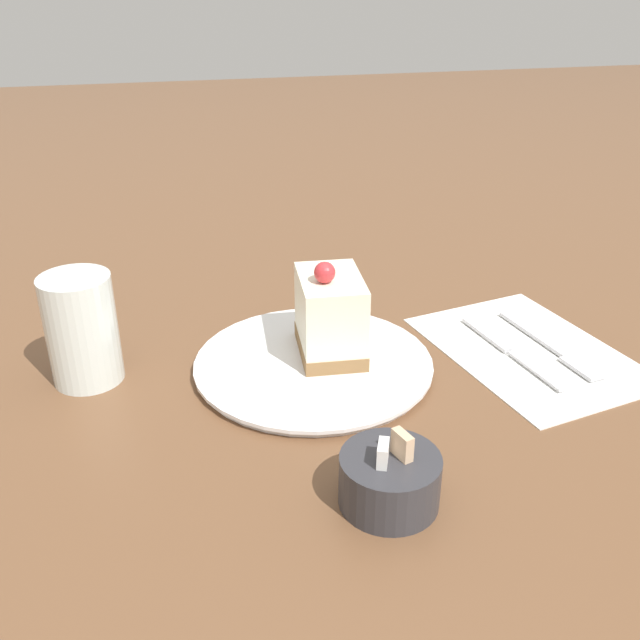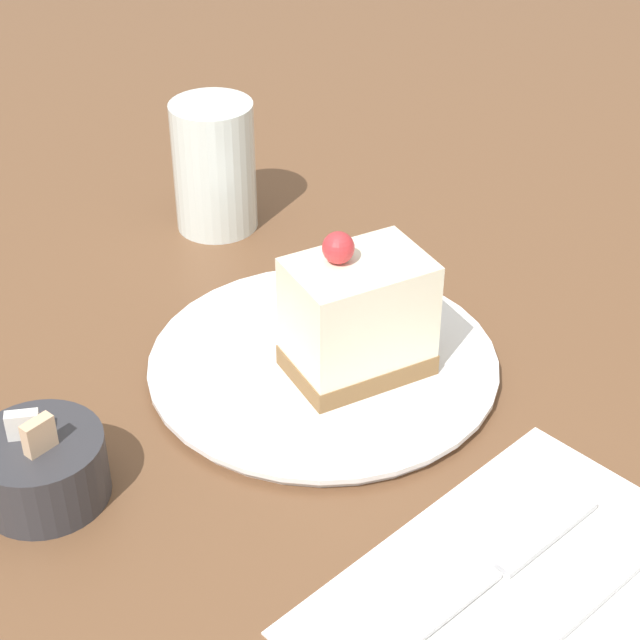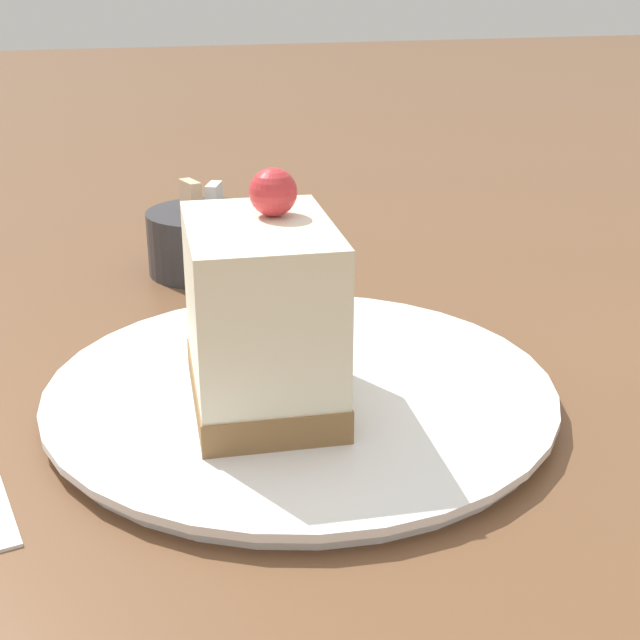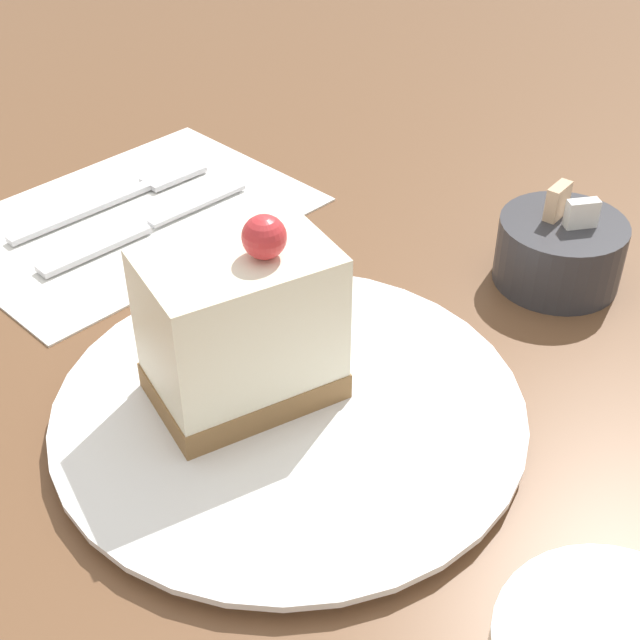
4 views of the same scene
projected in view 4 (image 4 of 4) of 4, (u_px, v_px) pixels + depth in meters
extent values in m
plane|color=brown|center=(233.00, 411.00, 0.48)|extent=(4.00, 4.00, 0.00)
cylinder|color=white|center=(289.00, 411.00, 0.48)|extent=(0.24, 0.24, 0.01)
cylinder|color=white|center=(289.00, 406.00, 0.47)|extent=(0.25, 0.25, 0.00)
cube|color=olive|center=(241.00, 377.00, 0.48)|extent=(0.07, 0.10, 0.02)
cube|color=white|center=(237.00, 312.00, 0.45)|extent=(0.07, 0.10, 0.07)
sphere|color=red|center=(264.00, 237.00, 0.42)|extent=(0.02, 0.02, 0.02)
cube|color=white|center=(131.00, 216.00, 0.65)|extent=(0.22, 0.28, 0.00)
cube|color=silver|center=(81.00, 212.00, 0.64)|extent=(0.03, 0.12, 0.00)
cube|color=silver|center=(173.00, 175.00, 0.69)|extent=(0.03, 0.05, 0.00)
cube|color=silver|center=(100.00, 247.00, 0.61)|extent=(0.03, 0.09, 0.00)
cube|color=silver|center=(198.00, 204.00, 0.65)|extent=(0.02, 0.08, 0.00)
cylinder|color=#333338|center=(559.00, 252.00, 0.57)|extent=(0.08, 0.08, 0.04)
cube|color=#D8B28C|center=(556.00, 202.00, 0.56)|extent=(0.01, 0.02, 0.02)
cube|color=white|center=(582.00, 215.00, 0.55)|extent=(0.02, 0.02, 0.02)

